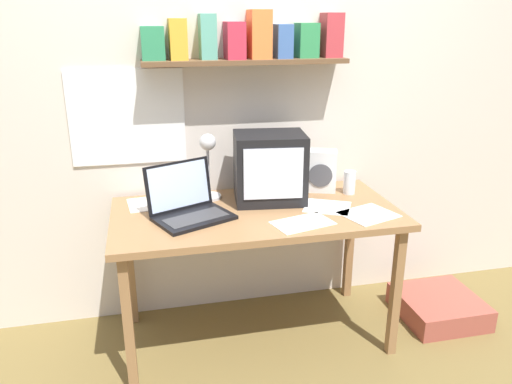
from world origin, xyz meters
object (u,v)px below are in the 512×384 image
at_px(space_heater, 320,171).
at_px(floor_cushion, 438,307).
at_px(juice_glass, 349,183).
at_px(laptop, 187,204).
at_px(printed_handout, 327,207).
at_px(crt_monitor, 270,168).
at_px(loose_paper_near_monitor, 303,223).
at_px(desk_lamp, 208,159).
at_px(loose_paper_near_laptop, 368,214).
at_px(corner_desk, 256,223).
at_px(open_notebook, 146,204).

distance_m(space_heater, floor_cushion, 1.09).
bearing_deg(juice_glass, laptop, -171.16).
bearing_deg(printed_handout, laptop, 176.89).
bearing_deg(floor_cushion, printed_handout, 178.82).
xyz_separation_m(juice_glass, floor_cushion, (0.54, -0.20, -0.75)).
distance_m(crt_monitor, loose_paper_near_monitor, 0.40).
bearing_deg(desk_lamp, crt_monitor, -8.44).
height_order(juice_glass, loose_paper_near_monitor, juice_glass).
distance_m(space_heater, printed_handout, 0.30).
relative_size(laptop, loose_paper_near_laptop, 1.44).
relative_size(laptop, juice_glass, 3.43).
bearing_deg(space_heater, desk_lamp, -158.79).
relative_size(crt_monitor, loose_paper_near_laptop, 1.29).
relative_size(corner_desk, loose_paper_near_laptop, 4.72).
xyz_separation_m(printed_handout, loose_paper_near_laptop, (0.17, -0.14, 0.00)).
bearing_deg(juice_glass, floor_cushion, -20.24).
xyz_separation_m(crt_monitor, laptop, (-0.45, -0.13, -0.12)).
relative_size(printed_handout, open_notebook, 1.29).
xyz_separation_m(corner_desk, floor_cushion, (1.10, -0.06, -0.62)).
bearing_deg(space_heater, printed_handout, -81.69).
bearing_deg(open_notebook, printed_handout, -15.45).
distance_m(desk_lamp, floor_cushion, 1.63).
relative_size(desk_lamp, open_notebook, 1.60).
bearing_deg(printed_handout, loose_paper_near_monitor, -137.27).
relative_size(corner_desk, juice_glass, 11.26).
height_order(laptop, space_heater, laptop).
height_order(corner_desk, open_notebook, open_notebook).
bearing_deg(laptop, loose_paper_near_monitor, -46.24).
distance_m(open_notebook, loose_paper_near_monitor, 0.85).
bearing_deg(loose_paper_near_monitor, crt_monitor, 102.28).
relative_size(desk_lamp, space_heater, 1.57).
relative_size(corner_desk, space_heater, 6.18).
xyz_separation_m(crt_monitor, desk_lamp, (-0.32, 0.07, 0.04)).
bearing_deg(corner_desk, laptop, -179.75).
xyz_separation_m(space_heater, printed_handout, (-0.05, -0.27, -0.12)).
bearing_deg(loose_paper_near_monitor, laptop, 157.78).
bearing_deg(juice_glass, corner_desk, -166.06).
distance_m(loose_paper_near_monitor, loose_paper_near_laptop, 0.36).
xyz_separation_m(desk_lamp, space_heater, (0.64, 0.02, -0.11)).
height_order(printed_handout, loose_paper_near_monitor, same).
xyz_separation_m(desk_lamp, juice_glass, (0.78, -0.07, -0.17)).
relative_size(desk_lamp, floor_cushion, 0.82).
bearing_deg(loose_paper_near_laptop, desk_lamp, 152.44).
height_order(space_heater, open_notebook, space_heater).
height_order(space_heater, floor_cushion, space_heater).
bearing_deg(juice_glass, printed_handout, -137.14).
height_order(crt_monitor, loose_paper_near_monitor, crt_monitor).
bearing_deg(floor_cushion, laptop, 177.86).
bearing_deg(space_heater, floor_cushion, -2.95).
distance_m(juice_glass, floor_cushion, 0.94).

